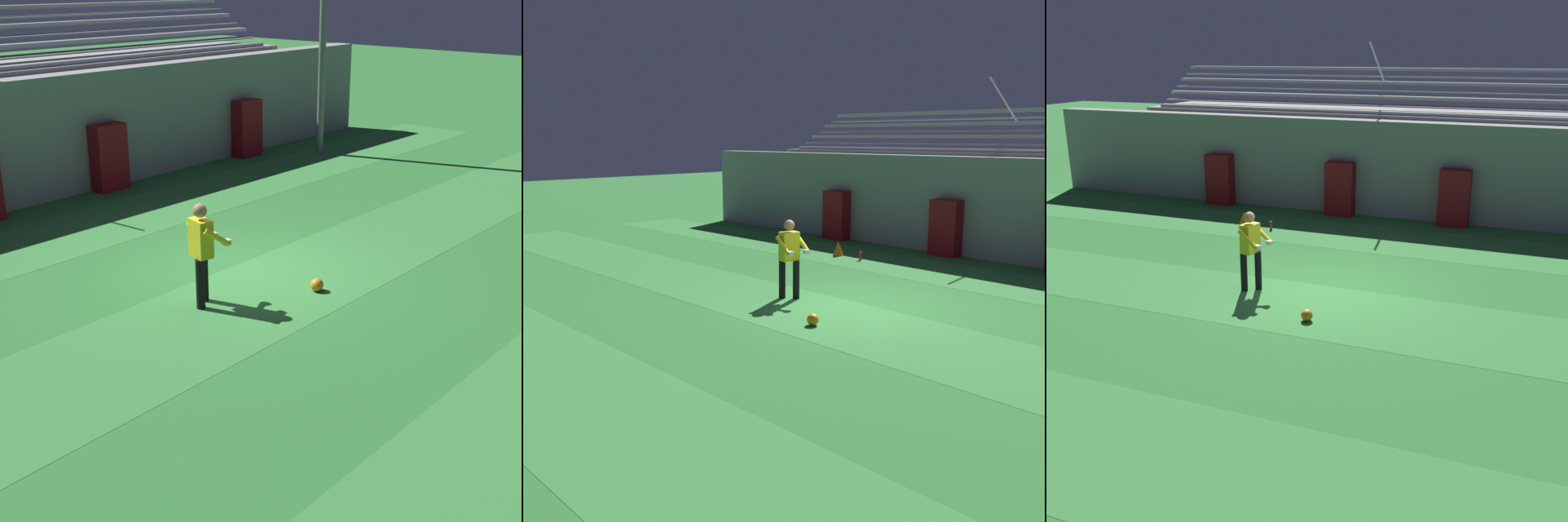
# 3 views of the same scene
# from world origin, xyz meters

# --- Properties ---
(ground_plane) EXTENTS (80.00, 80.00, 0.00)m
(ground_plane) POSITION_xyz_m (0.00, 0.00, 0.00)
(ground_plane) COLOR #2D7533
(turf_stripe_near) EXTENTS (28.00, 2.48, 0.01)m
(turf_stripe_near) POSITION_xyz_m (0.00, -6.00, 0.00)
(turf_stripe_near) COLOR #38843D
(turf_stripe_near) RESTS_ON ground
(turf_stripe_mid) EXTENTS (28.00, 2.48, 0.01)m
(turf_stripe_mid) POSITION_xyz_m (0.00, -1.04, 0.00)
(turf_stripe_mid) COLOR #38843D
(turf_stripe_mid) RESTS_ON ground
(turf_stripe_far) EXTENTS (28.00, 2.48, 0.01)m
(turf_stripe_far) POSITION_xyz_m (0.00, 3.92, 0.00)
(turf_stripe_far) COLOR #38843D
(turf_stripe_far) RESTS_ON ground
(back_wall) EXTENTS (24.00, 0.60, 2.80)m
(back_wall) POSITION_xyz_m (0.00, 6.50, 1.40)
(back_wall) COLOR gray
(back_wall) RESTS_ON ground
(padding_pillar_gate_left) EXTENTS (0.85, 0.44, 1.61)m
(padding_pillar_gate_left) POSITION_xyz_m (-1.69, 5.95, 0.80)
(padding_pillar_gate_left) COLOR maroon
(padding_pillar_gate_left) RESTS_ON ground
(padding_pillar_gate_right) EXTENTS (0.85, 0.44, 1.61)m
(padding_pillar_gate_right) POSITION_xyz_m (1.69, 5.95, 0.80)
(padding_pillar_gate_right) COLOR maroon
(padding_pillar_gate_right) RESTS_ON ground
(padding_pillar_far_left) EXTENTS (0.85, 0.44, 1.61)m
(padding_pillar_far_left) POSITION_xyz_m (-5.75, 5.95, 0.80)
(padding_pillar_far_left) COLOR maroon
(padding_pillar_far_left) RESTS_ON ground
(bleacher_stand) EXTENTS (18.00, 3.35, 5.03)m
(bleacher_stand) POSITION_xyz_m (-0.00, 8.49, 1.50)
(bleacher_stand) COLOR gray
(bleacher_stand) RESTS_ON ground
(goalkeeper) EXTENTS (0.65, 0.66, 1.67)m
(goalkeeper) POSITION_xyz_m (-1.46, -0.56, 0.95)
(goalkeeper) COLOR black
(goalkeeper) RESTS_ON ground
(soccer_ball) EXTENTS (0.22, 0.22, 0.22)m
(soccer_ball) POSITION_xyz_m (0.15, -1.59, 0.11)
(soccer_ball) COLOR orange
(soccer_ball) RESTS_ON ground
(traffic_cone) EXTENTS (0.30, 0.30, 0.42)m
(traffic_cone) POSITION_xyz_m (-3.83, 3.80, 0.21)
(traffic_cone) COLOR orange
(traffic_cone) RESTS_ON ground
(water_bottle) EXTENTS (0.07, 0.07, 0.24)m
(water_bottle) POSITION_xyz_m (-2.96, 3.73, 0.12)
(water_bottle) COLOR red
(water_bottle) RESTS_ON ground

